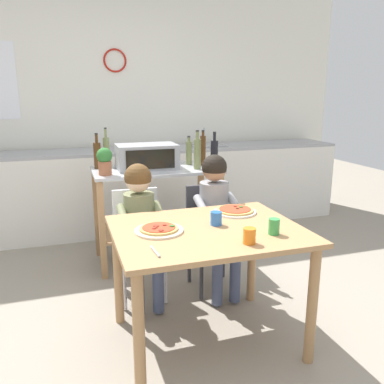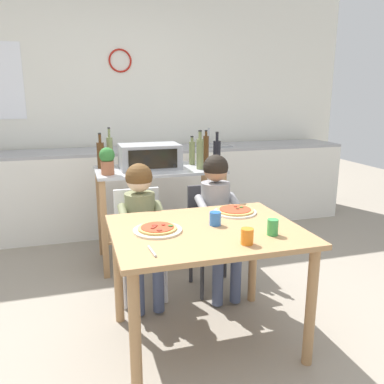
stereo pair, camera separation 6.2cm
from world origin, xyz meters
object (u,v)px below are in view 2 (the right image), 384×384
bottle_tall_green_wine (206,150)px  drinking_cup_green (273,227)px  kitchen_island_cart (159,199)px  pizza_plate_white (235,211)px  potted_herb_plant (107,160)px  toaster_oven (150,156)px  dining_chair_left (140,235)px  child_in_olive_shirt (141,216)px  drinking_cup_orange (247,236)px  child_in_grey_shirt (218,209)px  drinking_cup_blue (215,219)px  bottle_clear_vinegar (217,155)px  dining_table (206,246)px  bottle_dark_olive_oil (192,152)px  bottle_slim_sauce (200,153)px  serving_spoon (152,251)px  bottle_brown_beer (110,151)px  pizza_plate_cream (158,229)px  bottle_squat_spirits (101,154)px  dining_chair_right (212,229)px

bottle_tall_green_wine → drinking_cup_green: 1.59m
kitchen_island_cart → pizza_plate_white: bearing=-75.3°
kitchen_island_cart → potted_herb_plant: (-0.46, -0.15, 0.41)m
toaster_oven → dining_chair_left: 0.83m
child_in_olive_shirt → drinking_cup_orange: 1.00m
kitchen_island_cart → child_in_grey_shirt: size_ratio=1.05×
drinking_cup_blue → kitchen_island_cart: bearing=93.3°
kitchen_island_cart → bottle_clear_vinegar: size_ratio=3.33×
toaster_oven → bottle_tall_green_wine: (0.53, -0.00, 0.04)m
dining_chair_left → bottle_clear_vinegar: bearing=26.0°
dining_table → bottle_dark_olive_oil: bearing=76.7°
drinking_cup_orange → drinking_cup_green: 0.21m
bottle_slim_sauce → pizza_plate_white: 0.99m
child_in_grey_shirt → drinking_cup_blue: (-0.21, -0.53, 0.11)m
bottle_slim_sauce → drinking_cup_orange: 1.53m
toaster_oven → drinking_cup_orange: bearing=-82.9°
drinking_cup_blue → serving_spoon: bearing=-145.4°
bottle_brown_beer → dining_table: size_ratio=0.32×
serving_spoon → pizza_plate_white: bearing=37.5°
drinking_cup_green → dining_table: bearing=146.7°
bottle_dark_olive_oil → bottle_tall_green_wine: bearing=-40.9°
bottle_clear_vinegar → bottle_slim_sauce: bearing=136.3°
dining_chair_left → drinking_cup_orange: bearing=-68.0°
bottle_slim_sauce → child_in_grey_shirt: size_ratio=0.32×
bottle_dark_olive_oil → pizza_plate_cream: bottle_dark_olive_oil is taller
kitchen_island_cart → dining_chair_left: 0.69m
bottle_squat_spirits → child_in_olive_shirt: size_ratio=0.31×
toaster_oven → drinking_cup_blue: 1.33m
dining_chair_right → drinking_cup_orange: 1.05m
bottle_squat_spirits → bottle_dark_olive_oil: 0.84m
dining_table → pizza_plate_white: (0.28, 0.24, 0.13)m
dining_chair_right → drinking_cup_orange: size_ratio=9.46×
serving_spoon → bottle_dark_olive_oil: bearing=67.2°
drinking_cup_orange → dining_table: bearing=112.8°
bottle_clear_vinegar → bottle_dark_olive_oil: bottle_clear_vinegar is taller
dining_chair_left → dining_chair_right: bearing=-3.3°
kitchen_island_cart → drinking_cup_orange: kitchen_island_cart is taller
pizza_plate_cream → drinking_cup_orange: drinking_cup_orange is taller
pizza_plate_white → drinking_cup_green: bearing=-85.3°
bottle_tall_green_wine → drinking_cup_green: bottle_tall_green_wine is taller
pizza_plate_white → bottle_brown_beer: bearing=117.1°
bottle_squat_spirits → bottle_tall_green_wine: bearing=-8.6°
pizza_plate_cream → pizza_plate_white: (0.57, 0.21, 0.00)m
child_in_grey_shirt → bottle_squat_spirits: bearing=130.2°
dining_table → child_in_grey_shirt: 0.64m
potted_herb_plant → child_in_grey_shirt: 1.01m
bottle_squat_spirits → pizza_plate_cream: (0.21, -1.46, -0.23)m
bottle_tall_green_wine → potted_herb_plant: (-0.91, -0.17, -0.02)m
dining_chair_right → pizza_plate_cream: bearing=-130.8°
drinking_cup_orange → drinking_cup_blue: bearing=99.2°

